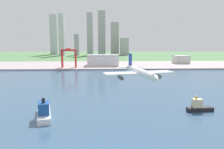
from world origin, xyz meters
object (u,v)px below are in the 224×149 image
Objects in this scene: airplane_landing at (140,72)px; port_crane_red at (69,53)px; tugboat_small at (199,107)px; ferry_boat at (44,112)px; warehouse_annex at (181,59)px; warehouse_main at (103,60)px.

airplane_landing is 336.88m from port_crane_red.
airplane_landing is 95.51m from tugboat_small.
tugboat_small is at bearing 49.61° from airplane_landing.
ferry_boat is 403.19m from warehouse_annex.
port_crane_red reaches higher than warehouse_annex.
tugboat_small is (116.02, 11.32, -0.87)m from ferry_boat.
port_crane_red is at bearing 94.52° from ferry_boat.
warehouse_main is (-17.31, 360.91, -27.53)m from airplane_landing.
warehouse_annex is (153.33, 398.43, -29.98)m from airplane_landing.
warehouse_main is at bearing 28.29° from port_crane_red.
warehouse_annex is at bearing 58.22° from ferry_boat.
warehouse_main is (41.67, 305.19, 8.66)m from ferry_boat.
tugboat_small is 0.62× the size of warehouse_annex.
airplane_landing is at bearing -111.05° from warehouse_annex.
port_crane_red is (-80.41, 326.94, -11.70)m from airplane_landing.
port_crane_red reaches higher than ferry_boat.
port_crane_red is at bearing -162.99° from warehouse_annex.
warehouse_main is (-74.35, 293.86, 9.53)m from tugboat_small.
port_crane_red is 1.18× the size of warehouse_annex.
ferry_boat is 0.89× the size of port_crane_red.
warehouse_main reaches higher than ferry_boat.
ferry_boat is at bearing -174.42° from tugboat_small.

